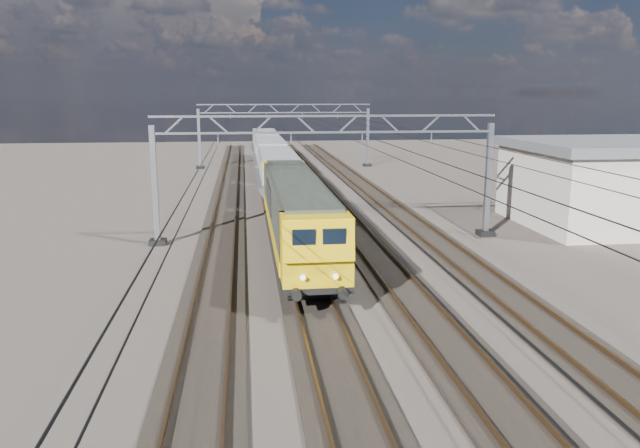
{
  "coord_description": "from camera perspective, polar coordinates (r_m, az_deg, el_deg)",
  "views": [
    {
      "loc": [
        -4.6,
        -30.63,
        8.28
      ],
      "look_at": [
        -1.22,
        -2.86,
        2.4
      ],
      "focal_mm": 35.0,
      "sensor_mm": 36.0,
      "label": 1
    }
  ],
  "objects": [
    {
      "name": "catenary_gantry_mid",
      "position": [
        35.2,
        0.62,
        4.74
      ],
      "size": [
        19.9,
        0.9,
        7.11
      ],
      "color": "gray",
      "rests_on": "ground"
    },
    {
      "name": "track_outer_east",
      "position": [
        33.43,
        11.78,
        -2.59
      ],
      "size": [
        2.6,
        140.0,
        0.3
      ],
      "color": "black",
      "rests_on": "ground"
    },
    {
      "name": "track_inner_east",
      "position": [
        32.39,
        5.05,
        -2.85
      ],
      "size": [
        2.6,
        140.0,
        0.3
      ],
      "color": "black",
      "rests_on": "ground"
    },
    {
      "name": "overhead_wires",
      "position": [
        38.98,
        -0.15,
        8.15
      ],
      "size": [
        12.03,
        140.0,
        0.53
      ],
      "color": "black",
      "rests_on": "ground"
    },
    {
      "name": "catenary_gantry_far",
      "position": [
        70.91,
        -3.25,
        8.32
      ],
      "size": [
        19.9,
        0.9,
        7.11
      ],
      "color": "gray",
      "rests_on": "ground"
    },
    {
      "name": "locomotive",
      "position": [
        32.41,
        -2.23,
        1.28
      ],
      "size": [
        2.76,
        21.1,
        3.62
      ],
      "color": "black",
      "rests_on": "ground"
    },
    {
      "name": "hopper_wagon_third",
      "position": [
        78.12,
        -5.06,
        7.39
      ],
      "size": [
        3.38,
        13.0,
        3.25
      ],
      "color": "black",
      "rests_on": "ground"
    },
    {
      "name": "hopper_wagon_lead",
      "position": [
        49.88,
        -3.92,
        4.88
      ],
      "size": [
        3.38,
        13.0,
        3.25
      ],
      "color": "black",
      "rests_on": "ground"
    },
    {
      "name": "track_outer_west",
      "position": [
        31.74,
        -9.25,
        -3.27
      ],
      "size": [
        2.6,
        140.0,
        0.3
      ],
      "color": "black",
      "rests_on": "ground"
    },
    {
      "name": "hopper_wagon_mid",
      "position": [
        63.98,
        -4.61,
        6.41
      ],
      "size": [
        3.38,
        13.0,
        3.25
      ],
      "color": "black",
      "rests_on": "ground"
    },
    {
      "name": "track_loco",
      "position": [
        31.81,
        -2.02,
        -3.09
      ],
      "size": [
        2.6,
        140.0,
        0.3
      ],
      "color": "black",
      "rests_on": "ground"
    },
    {
      "name": "ground",
      "position": [
        32.06,
        1.55,
        -3.1
      ],
      "size": [
        160.0,
        160.0,
        0.0
      ],
      "primitive_type": "plane",
      "color": "#2C2521",
      "rests_on": "ground"
    }
  ]
}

